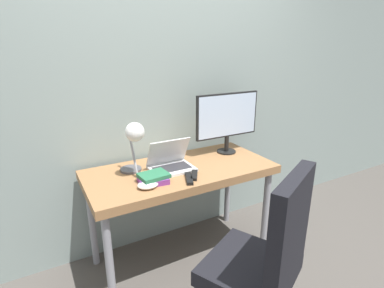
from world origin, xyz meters
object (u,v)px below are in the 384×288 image
Objects in this scene: monitor at (227,118)px; book_stack at (153,178)px; laptop at (171,163)px; office_chair at (266,257)px; desk_lamp at (134,139)px; game_controller at (148,185)px.

book_stack is (-0.75, -0.25, -0.26)m from monitor.
laptop is 0.92m from office_chair.
book_stack is (0.07, -0.14, -0.24)m from desk_lamp.
book_stack is (-0.19, -0.15, -0.02)m from laptop.
office_chair is at bearing -82.17° from laptop.
laptop is 0.29× the size of office_chair.
desk_lamp is (-0.26, -0.00, 0.22)m from laptop.
monitor reaches higher than laptop.
laptop is 0.34m from desk_lamp.
game_controller is at bearing -141.68° from laptop.
laptop is 1.51× the size of book_stack.
game_controller is (-0.25, -0.20, -0.03)m from laptop.
book_stack is at bearing 113.19° from office_chair.
desk_lamp is 0.36× the size of office_chair.
desk_lamp is 0.28m from book_stack.
laptop is at bearing 38.32° from game_controller.
book_stack is at bearing -142.94° from laptop.
office_chair reaches higher than book_stack.
game_controller is at bearing -87.57° from desk_lamp.
desk_lamp is at bearing -172.54° from monitor.
desk_lamp is 1.90× the size of book_stack.
office_chair reaches higher than laptop.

